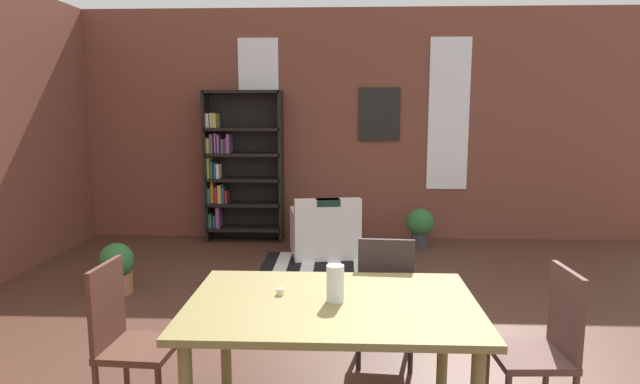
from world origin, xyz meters
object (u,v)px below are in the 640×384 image
at_px(dining_table, 332,315).
at_px(potted_plant_window, 117,267).
at_px(potted_plant_corner, 420,225).
at_px(dining_chair_far_right, 385,296).
at_px(vase_on_table, 335,283).
at_px(bookshelf_tall, 239,166).
at_px(armchair_white, 324,233).
at_px(dining_chair_head_right, 544,345).
at_px(dining_chair_head_left, 127,337).

distance_m(dining_table, potted_plant_window, 3.11).
bearing_deg(potted_plant_corner, dining_chair_far_right, -101.96).
xyz_separation_m(vase_on_table, dining_chair_far_right, (0.34, 0.77, -0.34)).
height_order(dining_chair_far_right, bookshelf_tall, bookshelf_tall).
xyz_separation_m(bookshelf_tall, armchair_white, (1.20, -0.70, -0.75)).
height_order(dining_table, bookshelf_tall, bookshelf_tall).
bearing_deg(bookshelf_tall, dining_chair_head_right, -59.91).
bearing_deg(potted_plant_window, potted_plant_corner, 31.10).
height_order(dining_chair_head_left, dining_chair_head_right, same).
distance_m(dining_chair_far_right, dining_chair_head_left, 1.73).
relative_size(dining_table, bookshelf_tall, 0.79).
bearing_deg(bookshelf_tall, potted_plant_corner, -6.40).
xyz_separation_m(dining_table, dining_chair_far_right, (0.36, 0.77, -0.16)).
distance_m(dining_table, armchair_white, 3.74).
bearing_deg(potted_plant_window, bookshelf_tall, 70.18).
height_order(vase_on_table, potted_plant_corner, vase_on_table).
distance_m(vase_on_table, potted_plant_window, 3.15).
xyz_separation_m(dining_chair_far_right, dining_chair_head_right, (0.82, -0.77, 0.00)).
height_order(vase_on_table, bookshelf_tall, bookshelf_tall).
bearing_deg(dining_table, potted_plant_corner, 75.47).
xyz_separation_m(dining_chair_far_right, bookshelf_tall, (-1.73, 3.64, 0.52)).
xyz_separation_m(dining_table, potted_plant_window, (-2.17, 2.18, -0.40)).
bearing_deg(dining_chair_far_right, dining_chair_head_left, -153.54).
relative_size(dining_chair_head_right, potted_plant_window, 1.87).
bearing_deg(dining_chair_head_right, dining_chair_head_left, 179.99).
bearing_deg(potted_plant_corner, dining_table, -104.53).
bearing_deg(dining_chair_head_right, dining_chair_far_right, 136.98).
distance_m(dining_table, dining_chair_head_left, 1.20).
relative_size(vase_on_table, dining_chair_head_right, 0.22).
xyz_separation_m(vase_on_table, dining_chair_head_left, (-1.20, 0.00, -0.34)).
relative_size(vase_on_table, armchair_white, 0.22).
distance_m(dining_chair_head_left, potted_plant_corner, 4.72).
bearing_deg(potted_plant_corner, vase_on_table, -104.31).
xyz_separation_m(dining_table, vase_on_table, (0.02, 0.00, 0.19)).
height_order(vase_on_table, dining_chair_head_right, vase_on_table).
distance_m(bookshelf_tall, potted_plant_corner, 2.57).
xyz_separation_m(dining_chair_head_left, potted_plant_window, (-0.99, 2.17, -0.25)).
xyz_separation_m(armchair_white, potted_plant_window, (-2.00, -1.54, -0.01)).
relative_size(vase_on_table, potted_plant_window, 0.41).
relative_size(armchair_white, potted_plant_window, 1.83).
bearing_deg(vase_on_table, dining_table, -180.00).
bearing_deg(dining_chair_head_left, dining_chair_far_right, 26.46).
height_order(dining_table, dining_chair_far_right, dining_chair_far_right).
xyz_separation_m(dining_chair_far_right, dining_chair_head_left, (-1.54, -0.77, 0.00)).
relative_size(dining_table, potted_plant_window, 3.20).
height_order(dining_table, dining_chair_head_right, dining_chair_head_right).
height_order(vase_on_table, dining_chair_head_left, vase_on_table).
bearing_deg(armchair_white, dining_chair_head_right, -69.93).
bearing_deg(bookshelf_tall, dining_table, -72.75).
xyz_separation_m(potted_plant_corner, potted_plant_window, (-3.25, -1.96, -0.03)).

